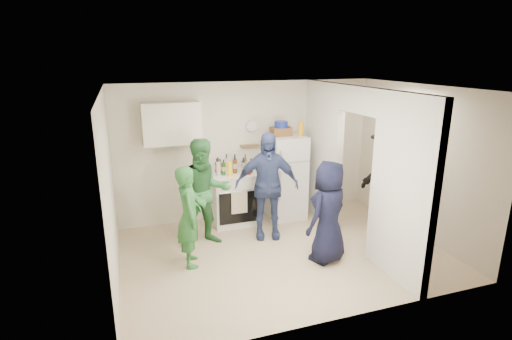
{
  "coord_description": "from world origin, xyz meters",
  "views": [
    {
      "loc": [
        -2.17,
        -5.14,
        2.93
      ],
      "look_at": [
        -0.3,
        0.4,
        1.25
      ],
      "focal_mm": 28.0,
      "sensor_mm": 36.0,
      "label": 1
    }
  ],
  "objects": [
    {
      "name": "bottle_k",
      "position": [
        -0.62,
        1.4,
        1.08
      ],
      "size": [
        0.07,
        0.07,
        0.26
      ],
      "primitive_type": "cylinder",
      "color": "olive",
      "rests_on": "stove"
    },
    {
      "name": "bottle_f",
      "position": [
        -0.21,
        1.38,
        1.08
      ],
      "size": [
        0.07,
        0.07,
        0.25
      ],
      "primitive_type": "cylinder",
      "color": "#224418",
      "rests_on": "stove"
    },
    {
      "name": "partition_pier_back",
      "position": [
        1.2,
        1.1,
        1.25
      ],
      "size": [
        0.12,
        1.2,
        2.5
      ],
      "primitive_type": "cube",
      "color": "silver",
      "rests_on": "floor"
    },
    {
      "name": "bottle_i",
      "position": [
        -0.34,
        1.46,
        1.09
      ],
      "size": [
        0.06,
        0.06,
        0.27
      ],
      "primitive_type": "cylinder",
      "color": "#573E0E",
      "rests_on": "stove"
    },
    {
      "name": "red_cup",
      "position": [
        -0.18,
        1.17,
        1.01
      ],
      "size": [
        0.09,
        0.09,
        0.12
      ],
      "primitive_type": "cylinder",
      "color": "red",
      "rests_on": "stove"
    },
    {
      "name": "yellow_cup_stack_stove",
      "position": [
        -0.52,
        1.15,
        1.08
      ],
      "size": [
        0.09,
        0.09,
        0.25
      ],
      "primitive_type": "cylinder",
      "color": "yellow",
      "rests_on": "stove"
    },
    {
      "name": "person_navy",
      "position": [
        0.53,
        -0.4,
        0.76
      ],
      "size": [
        0.88,
        0.76,
        1.52
      ],
      "primitive_type": "imported",
      "rotation": [
        0.0,
        0.0,
        -2.68
      ],
      "color": "black",
      "rests_on": "floor"
    },
    {
      "name": "wicker_basket",
      "position": [
        0.51,
        1.39,
        1.62
      ],
      "size": [
        0.35,
        0.25,
        0.15
      ],
      "primitive_type": "cube",
      "color": "brown",
      "rests_on": "fridge"
    },
    {
      "name": "partition_header",
      "position": [
        1.2,
        0.0,
        2.3
      ],
      "size": [
        0.12,
        1.0,
        0.4
      ],
      "primitive_type": "cube",
      "color": "silver",
      "rests_on": "partition_pier_back"
    },
    {
      "name": "nook_window",
      "position": [
        2.38,
        0.2,
        1.65
      ],
      "size": [
        0.03,
        0.7,
        0.8
      ],
      "primitive_type": "cube",
      "color": "black",
      "rests_on": "wall_right"
    },
    {
      "name": "person_green_left",
      "position": [
        -1.39,
        0.13,
        0.74
      ],
      "size": [
        0.4,
        0.57,
        1.48
      ],
      "primitive_type": "imported",
      "rotation": [
        0.0,
        0.0,
        1.49
      ],
      "color": "#357D32",
      "rests_on": "floor"
    },
    {
      "name": "person_nook",
      "position": [
        2.01,
        0.22,
        0.94
      ],
      "size": [
        0.81,
        1.27,
        1.88
      ],
      "primitive_type": "imported",
      "rotation": [
        0.0,
        0.0,
        -1.47
      ],
      "color": "black",
      "rests_on": "floor"
    },
    {
      "name": "bottle_g",
      "position": [
        -0.13,
        1.52,
        1.09
      ],
      "size": [
        0.06,
        0.06,
        0.27
      ],
      "primitive_type": "cylinder",
      "color": "olive",
      "rests_on": "stove"
    },
    {
      "name": "blue_bowl",
      "position": [
        0.51,
        1.39,
        1.75
      ],
      "size": [
        0.24,
        0.24,
        0.11
      ],
      "primitive_type": "cylinder",
      "color": "navy",
      "rests_on": "wicker_basket"
    },
    {
      "name": "bottle_b",
      "position": [
        -0.59,
        1.27,
        1.09
      ],
      "size": [
        0.06,
        0.06,
        0.27
      ],
      "primitive_type": "cylinder",
      "color": "#1B4F1A",
      "rests_on": "stove"
    },
    {
      "name": "ceiling",
      "position": [
        0.0,
        0.0,
        2.5
      ],
      "size": [
        4.8,
        4.8,
        0.0
      ],
      "primitive_type": "plane",
      "rotation": [
        3.14,
        0.0,
        0.0
      ],
      "color": "white",
      "rests_on": "wall_back"
    },
    {
      "name": "bottle_a",
      "position": [
        -0.66,
        1.48,
        1.07
      ],
      "size": [
        0.07,
        0.07,
        0.25
      ],
      "primitive_type": "cylinder",
      "color": "brown",
      "rests_on": "stove"
    },
    {
      "name": "spice_shelf",
      "position": [
        0.0,
        1.65,
        1.35
      ],
      "size": [
        0.35,
        0.08,
        0.03
      ],
      "primitive_type": "cube",
      "color": "olive",
      "rests_on": "wall_back"
    },
    {
      "name": "bottle_l",
      "position": [
        -0.24,
        1.23,
        1.08
      ],
      "size": [
        0.08,
        0.08,
        0.27
      ],
      "primitive_type": "cylinder",
      "color": "gray",
      "rests_on": "stove"
    },
    {
      "name": "partition_pier_front",
      "position": [
        1.2,
        -1.1,
        1.25
      ],
      "size": [
        0.12,
        1.2,
        2.5
      ],
      "primitive_type": "cube",
      "color": "silver",
      "rests_on": "floor"
    },
    {
      "name": "wall_right",
      "position": [
        2.4,
        0.0,
        1.25
      ],
      "size": [
        0.0,
        3.4,
        3.4
      ],
      "primitive_type": "plane",
      "rotation": [
        1.57,
        0.0,
        -1.57
      ],
      "color": "silver",
      "rests_on": "floor"
    },
    {
      "name": "bottle_j",
      "position": [
        -0.1,
        1.27,
        1.08
      ],
      "size": [
        0.07,
        0.07,
        0.26
      ],
      "primitive_type": "cylinder",
      "color": "#205E25",
      "rests_on": "stove"
    },
    {
      "name": "wall_back",
      "position": [
        0.0,
        1.7,
        1.25
      ],
      "size": [
        4.8,
        0.0,
        4.8
      ],
      "primitive_type": "plane",
      "rotation": [
        1.57,
        0.0,
        0.0
      ],
      "color": "silver",
      "rests_on": "floor"
    },
    {
      "name": "bottle_e",
      "position": [
        -0.31,
        1.54,
        1.09
      ],
      "size": [
        0.08,
        0.08,
        0.28
      ],
      "primitive_type": "cylinder",
      "color": "#9AA7AB",
      "rests_on": "stove"
    },
    {
      "name": "fridge",
      "position": [
        0.61,
        1.34,
        0.77
      ],
      "size": [
        0.64,
        0.62,
        1.55
      ],
      "primitive_type": "cube",
      "color": "silver",
      "rests_on": "floor"
    },
    {
      "name": "bottle_h",
      "position": [
        -0.69,
        1.27,
        1.11
      ],
      "size": [
        0.08,
        0.08,
        0.32
      ],
      "primitive_type": "cylinder",
      "color": "#ADB5BA",
      "rests_on": "stove"
    },
    {
      "name": "yellow_cup_stack_top",
      "position": [
        0.83,
        1.24,
        1.67
      ],
      "size": [
        0.09,
        0.09,
        0.25
      ],
      "primitive_type": "cylinder",
      "color": "orange",
      "rests_on": "fridge"
    },
    {
      "name": "bottle_c",
      "position": [
        -0.47,
        1.52,
        1.11
      ],
      "size": [
        0.06,
        0.06,
        0.31
      ],
      "primitive_type": "cylinder",
      "color": "silver",
      "rests_on": "stove"
    },
    {
      "name": "wall_front",
      "position": [
        0.0,
        -1.7,
        1.25
      ],
      "size": [
        4.8,
        0.0,
        4.8
      ],
      "primitive_type": "plane",
      "rotation": [
        -1.57,
        0.0,
        0.0
      ],
      "color": "silver",
      "rests_on": "floor"
    },
    {
      "name": "wall_left",
      "position": [
        -2.4,
        0.0,
        1.25
      ],
      "size": [
        0.0,
        3.4,
        3.4
      ],
      "primitive_type": "plane",
      "rotation": [
        1.57,
        0.0,
        1.57
      ],
      "color": "silver",
      "rests_on": "floor"
    },
    {
      "name": "floor",
      "position": [
        0.0,
        0.0,
        0.0
      ],
      "size": [
        4.8,
        4.8,
        0.0
      ],
      "primitive_type": "plane",
      "color": "tan",
      "rests_on": "ground"
    },
    {
      "name": "stove",
      "position": [
        -0.4,
        1.37,
        0.48
      ],
      "size": [
        0.8,
        0.66,
        0.95
      ],
      "primitive_type": "cube",
      "color": "white",
      "rests_on": "floor"
    },
    {
      "name": "bottle_d",
      "position": [
        -0.37,
        1.32,
        1.11
      ],
      "size": [
        0.08,
        0.08,
        0.32
      ],
      "primitive_type": "cylinder",
      "color": "brown",
      "rests_on": "stove"
    },
    {
      "name": "person_denim",
      "position": [
        -0.03,
        0.65,
        0.89
      ],
      "size": [
        1.12,
        0.68,
        1.78
      ],
      "primitive_type": "imported",
      "rotation": [
        0.0,
        0.0,
        -0.26
      ],
      "color": "navy",
      "rests_on": "floor"
    },
    {
      "name": "person_green_center",
      "position": [
        -1.04,
        0.68,
        0.86
      ],
      "size": [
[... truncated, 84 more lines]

